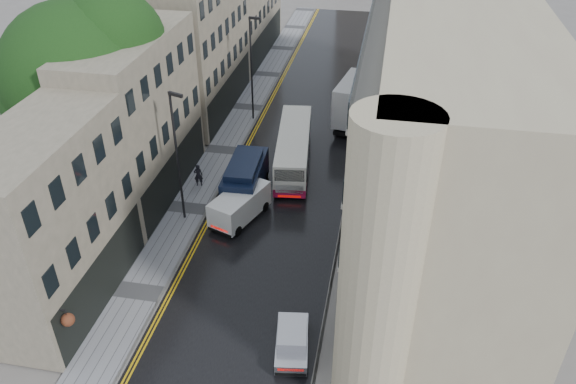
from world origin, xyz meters
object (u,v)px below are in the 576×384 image
(cream_bus, at_px, (277,168))
(white_lorry, at_px, (338,107))
(white_van, at_px, (214,214))
(navy_van, at_px, (224,192))
(lamp_post_near, at_px, (178,159))
(pedestrian, at_px, (198,175))
(lamp_post_far, at_px, (251,70))
(tree_near, at_px, (84,103))
(silver_hatchback, at_px, (276,360))
(tree_far, at_px, (164,48))

(cream_bus, bearing_deg, white_lorry, 64.01)
(cream_bus, height_order, white_van, cream_bus)
(navy_van, distance_m, lamp_post_near, 4.14)
(pedestrian, relative_size, lamp_post_far, 0.19)
(tree_near, height_order, silver_hatchback, tree_near)
(lamp_post_near, bearing_deg, silver_hatchback, -32.37)
(tree_far, relative_size, white_lorry, 1.58)
(white_lorry, bearing_deg, tree_far, -169.96)
(tree_near, distance_m, tree_far, 13.02)
(lamp_post_far, bearing_deg, white_lorry, 3.24)
(lamp_post_far, bearing_deg, tree_far, -168.17)
(tree_far, height_order, lamp_post_far, tree_far)
(tree_near, distance_m, white_van, 10.99)
(silver_hatchback, bearing_deg, lamp_post_near, 119.62)
(white_van, bearing_deg, silver_hatchback, -38.85)
(lamp_post_far, bearing_deg, cream_bus, -59.79)
(silver_hatchback, height_order, navy_van, navy_van)
(tree_far, xyz_separation_m, pedestrian, (6.15, -10.94, -5.25))
(tree_far, distance_m, white_van, 18.39)
(tree_far, height_order, silver_hatchback, tree_far)
(silver_hatchback, bearing_deg, white_van, 112.68)
(cream_bus, bearing_deg, tree_far, 133.73)
(cream_bus, height_order, silver_hatchback, cream_bus)
(white_lorry, height_order, pedestrian, white_lorry)
(pedestrian, bearing_deg, cream_bus, -178.55)
(tree_far, distance_m, lamp_post_near, 16.29)
(tree_far, bearing_deg, pedestrian, -60.65)
(navy_van, bearing_deg, silver_hatchback, -65.96)
(navy_van, xyz_separation_m, lamp_post_far, (-1.40, 13.95, 3.10))
(cream_bus, height_order, pedestrian, cream_bus)
(lamp_post_near, distance_m, lamp_post_far, 15.46)
(cream_bus, relative_size, lamp_post_near, 1.12)
(cream_bus, xyz_separation_m, pedestrian, (-5.43, -1.40, -0.40))
(tree_far, relative_size, navy_van, 2.18)
(pedestrian, height_order, lamp_post_far, lamp_post_far)
(white_lorry, distance_m, navy_van, 14.74)
(white_van, relative_size, navy_van, 0.79)
(cream_bus, xyz_separation_m, navy_van, (-2.82, -3.86, 0.10))
(tree_far, height_order, cream_bus, tree_far)
(cream_bus, distance_m, white_van, 6.52)
(cream_bus, height_order, lamp_post_near, lamp_post_near)
(silver_hatchback, height_order, pedestrian, pedestrian)
(white_van, xyz_separation_m, navy_van, (0.09, 1.97, 0.43))
(navy_van, relative_size, pedestrian, 3.33)
(pedestrian, bearing_deg, navy_van, 123.71)
(navy_van, height_order, pedestrian, navy_van)
(tree_far, xyz_separation_m, lamp_post_near, (6.43, -14.88, -1.67))
(tree_near, relative_size, tree_far, 1.11)
(lamp_post_near, bearing_deg, tree_far, 133.37)
(lamp_post_near, bearing_deg, white_van, 7.61)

